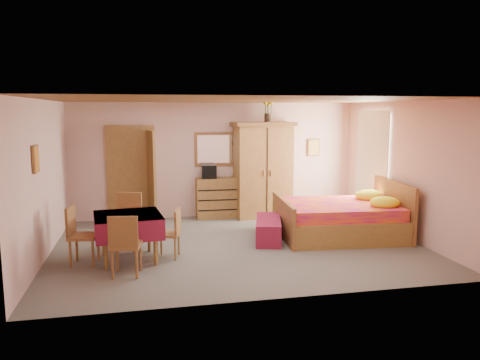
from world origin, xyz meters
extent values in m
plane|color=slate|center=(0.00, 0.00, 0.00)|extent=(6.50, 6.50, 0.00)
plane|color=brown|center=(0.00, 0.00, 2.60)|extent=(6.50, 6.50, 0.00)
cube|color=beige|center=(0.00, 2.50, 1.30)|extent=(6.50, 0.10, 2.60)
cube|color=beige|center=(0.00, -2.50, 1.30)|extent=(6.50, 0.10, 2.60)
cube|color=beige|center=(-3.25, 0.00, 1.30)|extent=(0.10, 5.00, 2.60)
cube|color=beige|center=(3.25, 0.00, 1.30)|extent=(0.10, 5.00, 2.60)
cube|color=#9E6B35|center=(-1.90, 2.47, 1.02)|extent=(1.06, 0.12, 2.15)
cube|color=white|center=(3.21, 1.20, 1.45)|extent=(0.08, 1.40, 1.95)
cube|color=orange|center=(-3.22, -0.60, 1.70)|extent=(0.04, 0.32, 0.42)
cube|color=#D8BF59|center=(2.35, 2.47, 1.55)|extent=(0.30, 0.04, 0.40)
cube|color=olive|center=(-0.01, 2.28, 0.46)|extent=(0.97, 0.50, 0.91)
cube|color=white|center=(-0.01, 2.49, 1.55)|extent=(0.98, 0.05, 0.77)
cube|color=black|center=(-0.19, 2.27, 1.06)|extent=(0.34, 0.26, 0.30)
cube|color=black|center=(0.46, 2.37, 0.84)|extent=(0.25, 0.25, 1.68)
cube|color=#A36F37|center=(1.02, 2.16, 1.08)|extent=(1.42, 0.79, 2.17)
cube|color=gold|center=(1.13, 2.20, 2.43)|extent=(0.21, 0.21, 0.52)
cube|color=#C5136C|center=(2.04, 0.22, 0.53)|extent=(2.45, 2.00, 1.07)
cube|color=maroon|center=(0.63, 0.22, 0.20)|extent=(0.75, 1.30, 0.41)
cube|color=maroon|center=(-1.91, -0.48, 0.38)|extent=(1.15, 1.15, 0.76)
cube|color=#935E31|center=(-1.92, -1.18, 0.47)|extent=(0.49, 0.49, 0.93)
cube|color=olive|center=(-1.96, 0.16, 0.49)|extent=(0.55, 0.55, 0.98)
cube|color=#A06436|center=(-2.59, -0.54, 0.47)|extent=(0.48, 0.48, 0.94)
cube|color=#A37537|center=(-1.28, -0.46, 0.41)|extent=(0.46, 0.46, 0.81)
camera|label=1|loc=(-1.65, -8.05, 2.42)|focal=35.00mm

